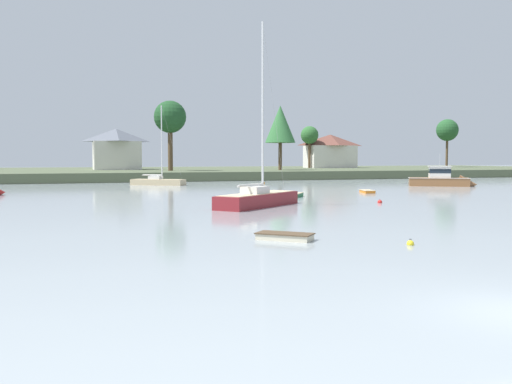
{
  "coord_description": "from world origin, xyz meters",
  "views": [
    {
      "loc": [
        -10.67,
        -10.74,
        3.84
      ],
      "look_at": [
        2.44,
        28.26,
        1.31
      ],
      "focal_mm": 38.81,
      "sensor_mm": 36.0,
      "label": 1
    }
  ],
  "objects": [
    {
      "name": "cottage_near_water",
      "position": [
        48.05,
        108.58,
        5.6
      ],
      "size": [
        12.17,
        6.9,
        7.9
      ],
      "color": "silver",
      "rests_on": "far_shore_bank"
    },
    {
      "name": "dinghy_orange",
      "position": [
        20.45,
        43.18,
        0.11
      ],
      "size": [
        1.79,
        2.86,
        0.43
      ],
      "color": "orange",
      "rests_on": "ground"
    },
    {
      "name": "sailboat_maroon",
      "position": [
        3.38,
        30.59,
        0.31
      ],
      "size": [
        8.62,
        7.91,
        15.31
      ],
      "color": "maroon",
      "rests_on": "ground"
    },
    {
      "name": "cottage_eastern",
      "position": [
        -1.72,
        105.02,
        5.79
      ],
      "size": [
        9.79,
        10.2,
        8.26
      ],
      "color": "silver",
      "rests_on": "far_shore_bank"
    },
    {
      "name": "mooring_buoy_orange",
      "position": [
        16.44,
        66.59,
        0.09
      ],
      "size": [
        0.48,
        0.48,
        0.54
      ],
      "color": "orange",
      "rests_on": "ground"
    },
    {
      "name": "shore_tree_center_left",
      "position": [
        41.89,
        106.78,
        8.99
      ],
      "size": [
        4.1,
        4.1,
        9.67
      ],
      "color": "brown",
      "rests_on": "far_shore_bank"
    },
    {
      "name": "dinghy_green",
      "position": [
        10.38,
        39.66,
        0.14
      ],
      "size": [
        2.55,
        2.95,
        0.55
      ],
      "color": "#236B3D",
      "rests_on": "ground"
    },
    {
      "name": "mooring_buoy_yellow",
      "position": [
        3.51,
        10.04,
        0.06
      ],
      "size": [
        0.32,
        0.32,
        0.38
      ],
      "color": "yellow",
      "rests_on": "ground"
    },
    {
      "name": "shore_tree_inland_b",
      "position": [
        27.95,
        89.47,
        10.32
      ],
      "size": [
        5.87,
        5.87,
        12.47
      ],
      "color": "brown",
      "rests_on": "far_shore_bank"
    },
    {
      "name": "mooring_buoy_red",
      "position": [
        14.43,
        30.61,
        0.07
      ],
      "size": [
        0.39,
        0.39,
        0.44
      ],
      "color": "red",
      "rests_on": "ground"
    },
    {
      "name": "sailboat_sand",
      "position": [
        1.08,
        67.81,
        0.24
      ],
      "size": [
        7.57,
        6.13,
        11.78
      ],
      "color": "tan",
      "rests_on": "ground"
    },
    {
      "name": "cruiser_wood",
      "position": [
        37.96,
        52.65,
        0.62
      ],
      "size": [
        9.12,
        7.09,
        5.48
      ],
      "color": "brown",
      "rests_on": "ground"
    },
    {
      "name": "shore_tree_inland_a",
      "position": [
        6.69,
        89.94,
        11.14
      ],
      "size": [
        5.86,
        5.86,
        12.73
      ],
      "color": "brown",
      "rests_on": "far_shore_bank"
    },
    {
      "name": "shore_tree_far_left",
      "position": [
        81.71,
        109.2,
        10.94
      ],
      "size": [
        5.62,
        5.62,
        12.32
      ],
      "color": "brown",
      "rests_on": "far_shore_bank"
    },
    {
      "name": "dinghy_cream",
      "position": [
        -1.19,
        13.23,
        0.12
      ],
      "size": [
        2.77,
        2.65,
        0.45
      ],
      "color": "beige",
      "rests_on": "ground"
    },
    {
      "name": "far_shore_bank",
      "position": [
        0.0,
        106.41,
        0.76
      ],
      "size": [
        213.06,
        58.11,
        1.52
      ],
      "primitive_type": "cube",
      "color": "#4C563D",
      "rests_on": "ground"
    }
  ]
}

